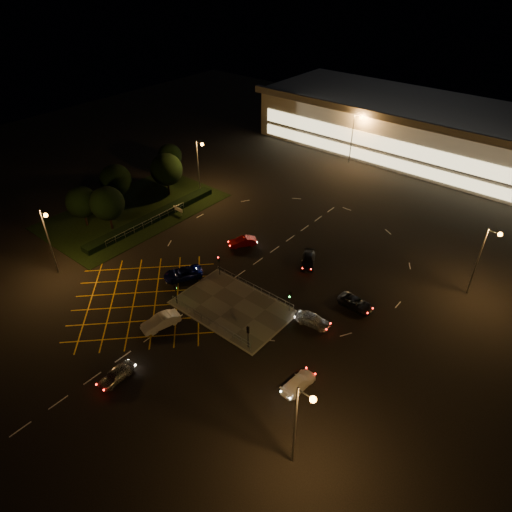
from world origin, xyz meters
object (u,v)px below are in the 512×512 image
Objects in this scene: signal_se at (248,333)px; car_near_silver at (116,374)px; car_far_dkgrey at (308,260)px; car_approach_white at (298,383)px; signal_sw at (175,290)px; car_right_silver at (313,320)px; car_east_grey at (356,303)px; car_circ_red at (243,242)px; signal_ne at (290,297)px; signal_nw at (219,261)px; car_queue_white at (161,321)px; car_left_blue at (183,273)px.

car_near_silver is (-7.88, -12.35, -1.67)m from signal_se.
car_far_dkgrey reaches higher than car_approach_white.
signal_sw is 0.70× the size of car_approach_white.
car_right_silver is 0.98× the size of car_approach_white.
signal_se reaches higher than car_east_grey.
car_circ_red is (-14.45, 15.68, -1.67)m from signal_se.
signal_ne reaches higher than car_approach_white.
car_far_dkgrey is (-3.97, 18.00, -1.69)m from signal_se.
signal_nw is 21.63m from car_approach_white.
car_near_silver is 30.60m from car_far_dkgrey.
signal_se is 0.67× the size of car_far_dkgrey.
car_far_dkgrey is at bearing 88.66° from car_queue_white.
signal_se is 1.00× the size of signal_ne.
car_left_blue is at bearing -15.72° from signal_se.
car_circ_red is (1.05, 11.32, -0.04)m from car_left_blue.
car_circ_red reaches higher than car_near_silver.
car_queue_white is 18.33m from car_approach_white.
car_far_dkgrey reaches higher than car_east_grey.
signal_nw is 0.67× the size of car_far_dkgrey.
signal_nw is 19.07m from car_east_grey.
car_right_silver is 0.93× the size of car_east_grey.
car_circ_red is 0.95× the size of car_approach_white.
signal_sw is 1.00× the size of signal_ne.
car_east_grey is (17.99, 6.10, -1.71)m from signal_nw.
signal_nw is 8.24m from car_circ_red.
car_far_dkgrey is (11.53, 13.64, -0.06)m from car_left_blue.
signal_nw is at bearing -20.70° from car_approach_white.
signal_sw reaches higher than car_far_dkgrey.
car_queue_white is at bearing 21.03° from signal_se.
signal_se is 18.51m from car_far_dkgrey.
car_right_silver is at bearing -61.27° from car_approach_white.
car_circ_red is (-10.48, -2.32, 0.02)m from car_far_dkgrey.
signal_nw is (-12.00, 7.99, 0.00)m from signal_se.
car_right_silver is (3.50, 7.94, -1.62)m from signal_se.
signal_sw reaches higher than car_near_silver.
car_right_silver reaches higher than car_far_dkgrey.
car_right_silver is (11.38, 20.29, 0.05)m from car_near_silver.
car_circ_red is at bearing 114.86° from car_left_blue.
car_near_silver is 29.85m from car_east_grey.
signal_se is 0.67× the size of car_east_grey.
signal_ne is 16.00m from car_left_blue.
signal_se is 21.39m from car_circ_red.
signal_ne is 8.72m from car_east_grey.
car_far_dkgrey is 10.73m from car_circ_red.
car_right_silver is (3.50, -0.04, -1.62)m from signal_ne.
signal_se is 0.70× the size of car_approach_white.
car_queue_white is 1.09× the size of car_right_silver.
signal_sw is at bearing -146.35° from signal_ne.
signal_se is 0.74× the size of car_circ_red.
car_circ_red is (-2.45, 7.70, -1.67)m from signal_nw.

